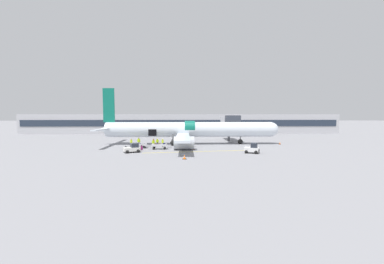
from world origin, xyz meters
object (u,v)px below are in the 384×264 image
(ground_crew_loader_a, at_px, (139,142))
(suitcase_on_tarmac_upright, at_px, (142,148))
(airplane, at_px, (187,130))
(baggage_cart_queued, at_px, (160,146))
(ground_crew_marshal, at_px, (153,143))
(suitcase_on_tarmac_spare, at_px, (126,148))
(ground_crew_loader_b, at_px, (131,142))
(ground_crew_supervisor, at_px, (163,143))
(ground_crew_driver, at_px, (154,143))
(baggage_tug_mid, at_px, (252,149))
(baggage_tug_lead, at_px, (132,148))
(baggage_cart_loading, at_px, (140,145))
(ground_crew_helper, at_px, (157,142))

(ground_crew_loader_a, height_order, suitcase_on_tarmac_upright, ground_crew_loader_a)
(airplane, distance_m, suitcase_on_tarmac_upright, 12.06)
(baggage_cart_queued, xyz_separation_m, ground_crew_marshal, (-1.44, 1.96, 0.31))
(ground_crew_loader_a, distance_m, suitcase_on_tarmac_spare, 5.39)
(baggage_cart_queued, xyz_separation_m, ground_crew_loader_b, (-6.15, 4.05, 0.26))
(airplane, distance_m, ground_crew_supervisor, 7.02)
(ground_crew_supervisor, bearing_deg, ground_crew_driver, 173.22)
(ground_crew_loader_a, distance_m, suitcase_on_tarmac_upright, 5.62)
(ground_crew_loader_b, bearing_deg, baggage_tug_mid, -22.56)
(baggage_tug_lead, xyz_separation_m, suitcase_on_tarmac_upright, (1.04, 2.80, -0.30))
(ground_crew_loader_a, xyz_separation_m, ground_crew_driver, (3.20, -1.43, -0.04))
(baggage_tug_mid, relative_size, suitcase_on_tarmac_upright, 3.17)
(ground_crew_loader_b, bearing_deg, ground_crew_supervisor, -10.63)
(airplane, relative_size, baggage_cart_queued, 10.39)
(baggage_cart_loading, xyz_separation_m, ground_crew_loader_a, (-0.75, 2.86, 0.43))
(ground_crew_marshal, relative_size, suitcase_on_tarmac_upright, 1.90)
(baggage_cart_loading, distance_m, ground_crew_marshal, 2.58)
(baggage_cart_loading, height_order, ground_crew_helper, ground_crew_helper)
(baggage_tug_mid, relative_size, ground_crew_driver, 1.62)
(baggage_tug_mid, xyz_separation_m, ground_crew_helper, (-16.83, 9.57, 0.11))
(suitcase_on_tarmac_spare, bearing_deg, ground_crew_supervisor, 28.95)
(baggage_cart_loading, distance_m, ground_crew_driver, 2.86)
(baggage_cart_loading, relative_size, suitcase_on_tarmac_upright, 4.18)
(ground_crew_supervisor, xyz_separation_m, suitcase_on_tarmac_spare, (-6.38, -3.53, -0.62))
(ground_crew_helper, distance_m, suitcase_on_tarmac_upright, 5.82)
(ground_crew_supervisor, relative_size, ground_crew_marshal, 1.05)
(ground_crew_loader_b, xyz_separation_m, ground_crew_driver, (4.62, -0.99, 0.07))
(ground_crew_driver, bearing_deg, ground_crew_helper, 67.17)
(airplane, relative_size, baggage_tug_lead, 12.49)
(ground_crew_helper, bearing_deg, ground_crew_loader_b, -175.48)
(ground_crew_loader_b, xyz_separation_m, ground_crew_marshal, (4.71, -2.08, 0.05))
(suitcase_on_tarmac_spare, bearing_deg, suitcase_on_tarmac_upright, -3.94)
(airplane, bearing_deg, ground_crew_driver, -147.11)
(baggage_tug_mid, relative_size, ground_crew_marshal, 1.67)
(baggage_tug_lead, height_order, baggage_cart_queued, baggage_tug_lead)
(ground_crew_loader_a, relative_size, ground_crew_loader_b, 1.13)
(baggage_tug_lead, height_order, ground_crew_helper, ground_crew_helper)
(ground_crew_helper, relative_size, suitcase_on_tarmac_spare, 2.30)
(ground_crew_driver, height_order, suitcase_on_tarmac_spare, ground_crew_driver)
(baggage_tug_mid, relative_size, ground_crew_supervisor, 1.59)
(airplane, relative_size, ground_crew_marshal, 23.81)
(baggage_cart_queued, distance_m, ground_crew_loader_b, 7.37)
(baggage_tug_mid, distance_m, ground_crew_driver, 19.24)
(ground_crew_supervisor, xyz_separation_m, ground_crew_marshal, (-1.73, -0.87, -0.04))
(ground_crew_loader_a, distance_m, ground_crew_driver, 3.51)
(ground_crew_loader_b, relative_size, suitcase_on_tarmac_spare, 2.27)
(ground_crew_helper, bearing_deg, ground_crew_loader_a, 179.60)
(baggage_tug_lead, bearing_deg, ground_crew_driver, 68.28)
(baggage_cart_loading, height_order, baggage_cart_queued, baggage_cart_queued)
(suitcase_on_tarmac_upright, bearing_deg, ground_crew_marshal, 58.75)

